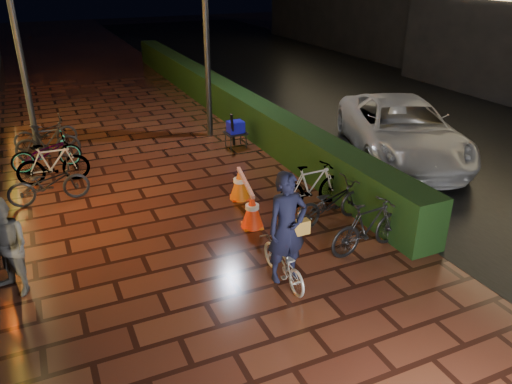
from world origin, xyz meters
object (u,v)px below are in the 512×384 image
bystander_person (5,248)px  van (401,130)px  cyclist (285,244)px  cart_assembly (235,128)px  traffic_barrier (246,196)px

bystander_person → van: size_ratio=0.30×
cyclist → cart_assembly: cyclist is taller
van → cyclist: cyclist is taller
bystander_person → traffic_barrier: (4.21, 1.03, -0.44)m
bystander_person → traffic_barrier: 4.36m
cart_assembly → bystander_person: bearing=-139.9°
cyclist → cart_assembly: size_ratio=1.78×
traffic_barrier → cart_assembly: (1.24, 3.56, 0.20)m
van → bystander_person: bearing=-143.2°
bystander_person → cart_assembly: bystander_person is taller
cyclist → traffic_barrier: size_ratio=1.12×
cyclist → traffic_barrier: (0.41, 2.47, -0.35)m
van → cart_assembly: bearing=168.9°
bystander_person → cart_assembly: bearing=92.6°
bystander_person → van: bystander_person is taller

